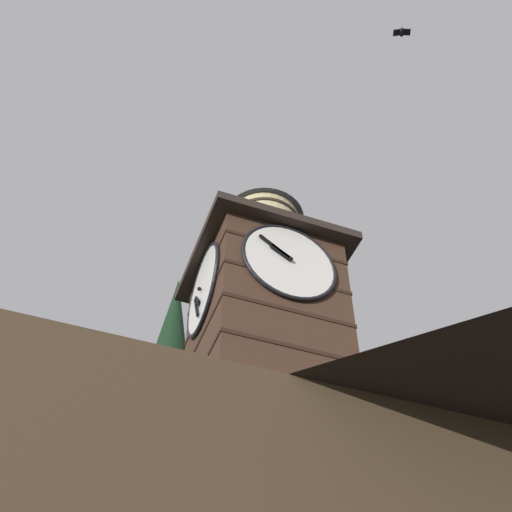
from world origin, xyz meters
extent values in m
cube|color=#422B1E|center=(0.94, -3.92, 11.27)|extent=(3.14, 3.14, 5.41)
cube|color=black|center=(0.94, -3.92, 9.22)|extent=(3.18, 3.18, 0.10)
cube|color=black|center=(0.94, -3.92, 10.23)|extent=(3.18, 3.18, 0.10)
cube|color=black|center=(0.94, -3.92, 11.25)|extent=(3.18, 3.18, 0.10)
cube|color=black|center=(0.94, -3.92, 12.26)|extent=(3.18, 3.18, 0.10)
cube|color=black|center=(0.94, -3.92, 13.27)|extent=(3.18, 3.18, 0.10)
cylinder|color=white|center=(0.94, -2.32, 12.74)|extent=(2.31, 0.10, 2.31)
torus|color=black|center=(0.94, -2.30, 12.74)|extent=(2.41, 0.10, 2.41)
cube|color=black|center=(1.19, -2.22, 12.89)|extent=(0.56, 0.04, 0.41)
cube|color=black|center=(1.33, -2.22, 13.01)|extent=(0.82, 0.04, 0.61)
sphere|color=black|center=(0.94, -2.21, 12.74)|extent=(0.10, 0.10, 0.10)
cylinder|color=white|center=(2.54, -3.92, 12.74)|extent=(0.10, 2.31, 2.31)
torus|color=black|center=(2.56, -3.92, 12.74)|extent=(0.10, 2.41, 2.41)
cube|color=black|center=(2.64, -4.10, 12.52)|extent=(0.04, 0.45, 0.53)
cube|color=black|center=(2.64, -4.11, 12.31)|extent=(0.04, 0.47, 0.90)
sphere|color=black|center=(2.65, -3.92, 12.74)|extent=(0.10, 0.10, 0.10)
cube|color=#2D231E|center=(0.94, -3.92, 14.10)|extent=(3.84, 3.84, 0.25)
cylinder|color=#D1BC84|center=(0.94, -3.92, 15.14)|extent=(1.99, 1.99, 1.83)
cylinder|color=#2D2319|center=(0.94, -3.92, 14.53)|extent=(2.05, 2.05, 0.10)
cylinder|color=#2D2319|center=(0.94, -3.92, 15.14)|extent=(2.05, 2.05, 0.10)
cylinder|color=#2D2319|center=(0.94, -3.92, 15.75)|extent=(2.05, 2.05, 0.10)
cone|color=#424C5B|center=(0.94, -3.92, 16.54)|extent=(2.29, 2.29, 0.98)
sphere|color=#424C5B|center=(0.94, -3.92, 17.13)|extent=(0.16, 0.16, 0.16)
cone|color=black|center=(1.79, -10.95, 10.90)|extent=(3.32, 3.32, 4.61)
cone|color=black|center=(1.79, -10.95, 13.99)|extent=(2.47, 2.47, 4.61)
cone|color=black|center=(1.79, -10.95, 17.32)|extent=(1.63, 1.63, 5.08)
ellipsoid|color=black|center=(-1.61, 0.89, 20.29)|extent=(0.25, 0.32, 0.16)
cube|color=black|center=(-1.50, 0.84, 20.29)|extent=(0.31, 0.28, 0.08)
cube|color=black|center=(-1.73, 0.94, 20.29)|extent=(0.31, 0.28, 0.08)
camera|label=1|loc=(5.47, 7.69, 1.32)|focal=47.49mm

